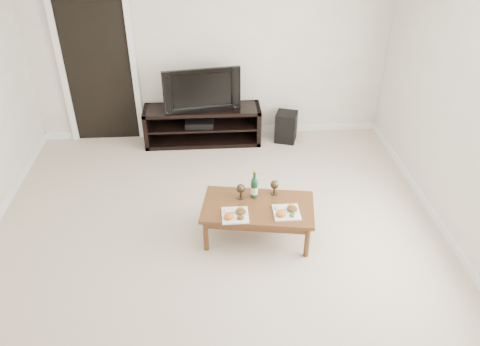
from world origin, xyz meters
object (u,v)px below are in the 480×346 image
Objects in this scene: media_console at (203,125)px; subwoofer at (286,127)px; coffee_table at (258,221)px; television at (201,88)px.

subwoofer is (1.22, -0.02, -0.06)m from media_console.
media_console reaches higher than coffee_table.
media_console is 1.56× the size of television.
media_console is 0.58m from television.
television is (0.00, 0.00, 0.58)m from media_console.
subwoofer reaches higher than coffee_table.
subwoofer is 2.24m from coffee_table.
subwoofer is 0.38× the size of coffee_table.
coffee_table is (-0.63, -2.15, -0.01)m from subwoofer.
coffee_table is (0.58, -2.17, -0.65)m from television.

